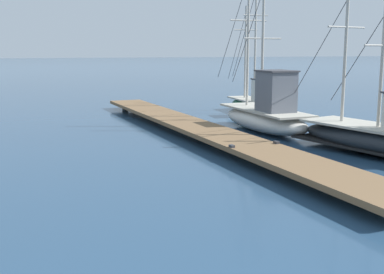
# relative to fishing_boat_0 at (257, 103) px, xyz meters

# --- Properties ---
(floating_dock) EXTENTS (3.28, 21.89, 0.53)m
(floating_dock) POSITION_rel_fishing_boat_0_xyz_m (-5.25, -5.42, -0.23)
(floating_dock) COLOR brown
(floating_dock) RESTS_ON ground
(fishing_boat_0) EXTENTS (1.79, 7.24, 6.85)m
(fishing_boat_0) POSITION_rel_fishing_boat_0_xyz_m (0.00, 0.00, 0.00)
(fishing_boat_0) COLOR #337556
(fishing_boat_0) RESTS_ON ground
(fishing_boat_1) EXTENTS (2.17, 7.73, 6.95)m
(fishing_boat_1) POSITION_rel_fishing_boat_0_xyz_m (-2.15, -5.13, 0.18)
(fishing_boat_1) COLOR silver
(fishing_boat_1) RESTS_ON ground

